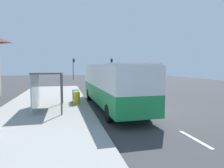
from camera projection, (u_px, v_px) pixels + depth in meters
The scene contains 20 objects.
ground_plane at pixel (103, 89), 27.96m from camera, with size 56.00×92.00×0.04m, color #38383A.
sidewalk_platform at pixel (46, 107), 14.87m from camera, with size 6.20×30.00×0.18m, color #999993.
lane_stripe_seg_0 at pixel (195, 139), 8.59m from camera, with size 0.16×2.20×0.01m, color silver.
lane_stripe_seg_1 at pixel (148, 113), 13.45m from camera, with size 0.16×2.20×0.01m, color silver.
lane_stripe_seg_2 at pixel (126, 100), 18.30m from camera, with size 0.16×2.20×0.01m, color silver.
lane_stripe_seg_3 at pixel (113, 93), 23.15m from camera, with size 0.16×2.20×0.01m, color silver.
lane_stripe_seg_4 at pixel (105, 89), 28.01m from camera, with size 0.16×2.20×0.01m, color silver.
lane_stripe_seg_5 at pixel (99, 85), 32.86m from camera, with size 0.16×2.20×0.01m, color silver.
lane_stripe_seg_6 at pixel (94, 83), 37.72m from camera, with size 0.16×2.20×0.01m, color silver.
lane_stripe_seg_7 at pixel (91, 81), 42.57m from camera, with size 0.16×2.20×0.01m, color silver.
bus at pixel (112, 83), 14.91m from camera, with size 2.82×11.07×3.21m.
white_van at pixel (105, 76), 37.61m from camera, with size 2.04×5.20×2.30m.
sedan_near at pixel (100, 77), 43.40m from camera, with size 1.91×4.44×1.52m.
sedan_far at pixel (94, 75), 53.59m from camera, with size 1.99×4.47×1.52m.
recycling_bin_yellow at pixel (77, 98), 15.54m from camera, with size 0.52×0.52×0.95m, color yellow.
recycling_bin_green at pixel (76, 97), 16.22m from camera, with size 0.52×0.52×0.95m, color green.
recycling_bin_blue at pixel (76, 95), 16.90m from camera, with size 0.52×0.52×0.95m, color blue.
traffic_light_near_side at pixel (111, 65), 47.34m from camera, with size 0.49×0.28×4.88m.
traffic_light_far_side at pixel (74, 65), 46.19m from camera, with size 0.49×0.28×4.86m.
bus_shelter at pixel (44, 81), 13.64m from camera, with size 1.80×4.00×2.50m.
Camera 1 is at (-5.02, -13.37, 3.06)m, focal length 32.83 mm.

